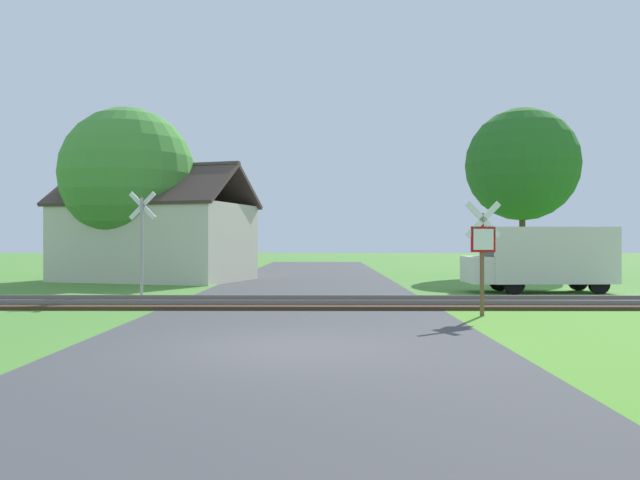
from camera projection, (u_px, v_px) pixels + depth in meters
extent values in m
plane|color=#4C8433|center=(287.00, 348.00, 10.31)|extent=(160.00, 160.00, 0.00)
cube|color=#424244|center=(293.00, 330.00, 12.31)|extent=(7.31, 80.00, 0.01)
cube|color=#422D1E|center=(302.00, 304.00, 17.11)|extent=(60.00, 2.60, 0.10)
cube|color=slate|center=(302.00, 297.00, 17.83)|extent=(60.00, 0.08, 0.12)
cube|color=slate|center=(301.00, 302.00, 16.40)|extent=(60.00, 0.08, 0.12)
cylinder|color=brown|center=(482.00, 265.00, 14.66)|extent=(0.10, 0.10, 2.43)
cube|color=red|center=(483.00, 239.00, 14.59)|extent=(0.60, 0.12, 0.60)
cube|color=white|center=(483.00, 239.00, 14.57)|extent=(0.49, 0.08, 0.49)
cube|color=white|center=(483.00, 220.00, 14.59)|extent=(0.87, 0.16, 0.88)
cube|color=white|center=(483.00, 220.00, 14.59)|extent=(0.87, 0.16, 0.88)
cylinder|color=#9E9EA5|center=(142.00, 248.00, 19.05)|extent=(0.09, 0.09, 3.10)
cube|color=white|center=(142.00, 206.00, 19.11)|extent=(0.87, 0.16, 0.88)
cube|color=white|center=(142.00, 206.00, 19.11)|extent=(0.87, 0.16, 0.88)
cube|color=beige|center=(155.00, 243.00, 27.93)|extent=(8.91, 7.03, 3.39)
cube|color=#473833|center=(139.00, 184.00, 26.73)|extent=(8.67, 5.05, 1.97)
cube|color=#473833|center=(170.00, 189.00, 29.14)|extent=(8.67, 5.05, 1.97)
cube|color=brown|center=(198.00, 183.00, 27.31)|extent=(0.62, 0.62, 1.10)
cylinder|color=#513823|center=(128.00, 253.00, 27.29)|extent=(0.44, 0.44, 2.46)
sphere|color=#478E38|center=(128.00, 175.00, 27.29)|extent=(5.86, 5.86, 5.86)
cylinder|color=#513823|center=(522.00, 241.00, 31.25)|extent=(0.30, 0.30, 3.50)
sphere|color=#286B23|center=(522.00, 164.00, 31.25)|extent=(5.63, 5.63, 5.63)
cube|color=silver|center=(547.00, 255.00, 21.41)|extent=(4.27, 2.07, 1.90)
cube|color=silver|center=(477.00, 270.00, 21.32)|extent=(0.77, 1.83, 0.90)
cube|color=#19232D|center=(487.00, 245.00, 21.34)|extent=(0.11, 1.62, 0.85)
cube|color=navy|center=(537.00, 264.00, 22.36)|extent=(3.78, 0.16, 0.16)
cylinder|color=black|center=(499.00, 281.00, 22.14)|extent=(0.69, 0.21, 0.68)
cylinder|color=black|center=(514.00, 284.00, 20.58)|extent=(0.69, 0.21, 0.68)
cylinder|color=black|center=(578.00, 281.00, 22.23)|extent=(0.69, 0.21, 0.68)
cylinder|color=black|center=(599.00, 284.00, 20.67)|extent=(0.69, 0.21, 0.68)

